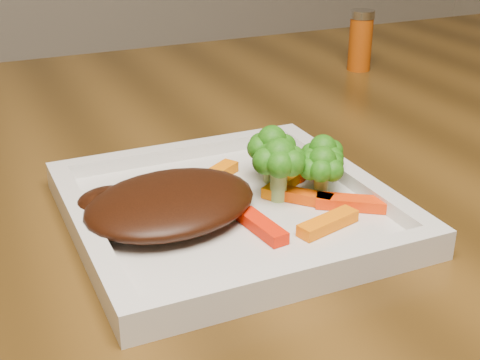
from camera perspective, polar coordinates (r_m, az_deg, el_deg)
name	(u,v)px	position (r m, az deg, el deg)	size (l,w,h in m)	color
dining_table	(394,330)	(1.11, 13.01, -12.34)	(1.60, 0.90, 0.75)	#503512
plate	(230,214)	(0.59, -0.88, -2.90)	(0.27, 0.27, 0.01)	silver
steak	(171,203)	(0.57, -5.94, -1.94)	(0.15, 0.12, 0.03)	black
broccoli_0	(272,147)	(0.63, 2.72, 2.83)	(0.05, 0.05, 0.07)	#217814
broccoli_1	(323,154)	(0.62, 7.06, 2.18)	(0.05, 0.05, 0.06)	#387012
broccoli_2	(322,168)	(0.60, 7.02, 1.00)	(0.05, 0.05, 0.06)	#287A14
broccoli_3	(279,168)	(0.59, 3.35, 1.02)	(0.05, 0.05, 0.06)	#1C6310
carrot_0	(328,223)	(0.56, 7.51, -3.66)	(0.06, 0.02, 0.01)	orange
carrot_1	(353,203)	(0.59, 9.59, -1.94)	(0.06, 0.02, 0.01)	#FF3804
carrot_2	(262,226)	(0.55, 1.90, -3.99)	(0.06, 0.02, 0.01)	#F31E03
carrot_3	(308,167)	(0.66, 5.86, 1.12)	(0.06, 0.02, 0.01)	#EA2E03
carrot_4	(215,175)	(0.64, -2.13, 0.45)	(0.06, 0.02, 0.01)	orange
carrot_5	(303,197)	(0.60, 5.41, -1.42)	(0.05, 0.01, 0.01)	#E94703
carrot_6	(282,185)	(0.62, 3.62, -0.40)	(0.05, 0.01, 0.01)	orange
spice_shaker	(360,40)	(1.06, 10.25, 11.64)	(0.04, 0.04, 0.09)	#A44109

